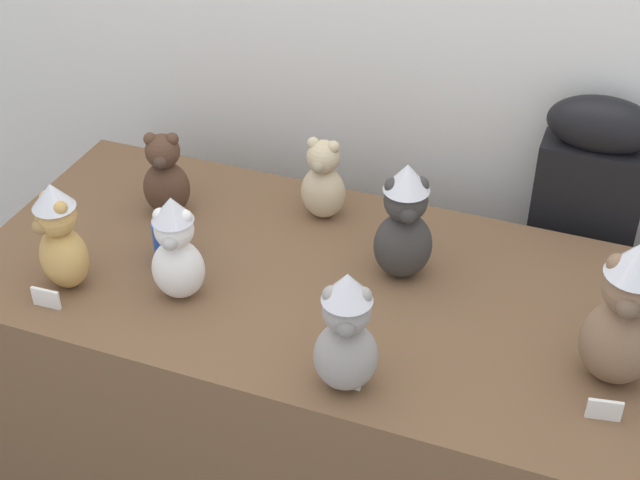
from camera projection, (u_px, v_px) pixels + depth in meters
name	position (u px, v px, depth m)	size (l,w,h in m)	color
display_table	(320.00, 388.00, 2.44)	(1.72, 0.82, 0.73)	brown
instrument_case	(573.00, 266.00, 2.58)	(0.28, 0.12, 1.07)	black
teddy_bear_mocha	(625.00, 315.00, 1.85)	(0.16, 0.15, 0.35)	#7F6047
teddy_bear_ash	(346.00, 334.00, 1.85)	(0.16, 0.15, 0.30)	gray
teddy_bear_honey	(60.00, 237.00, 2.13)	(0.16, 0.16, 0.28)	tan
teddy_bear_snow	(176.00, 249.00, 2.10)	(0.15, 0.13, 0.27)	white
teddy_bear_cocoa	(165.00, 177.00, 2.40)	(0.15, 0.14, 0.24)	#4C3323
teddy_bear_charcoal	(404.00, 223.00, 2.15)	(0.18, 0.17, 0.31)	#383533
teddy_bear_sand	(323.00, 181.00, 2.38)	(0.12, 0.11, 0.23)	#CCB78E
party_cup_blue	(170.00, 242.00, 2.26)	(0.08, 0.08, 0.11)	blue
name_card_front_left	(345.00, 377.00, 1.92)	(0.07, 0.01, 0.05)	white
name_card_front_middle	(604.00, 410.00, 1.84)	(0.07, 0.01, 0.05)	white
name_card_front_right	(46.00, 298.00, 2.13)	(0.07, 0.01, 0.05)	white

